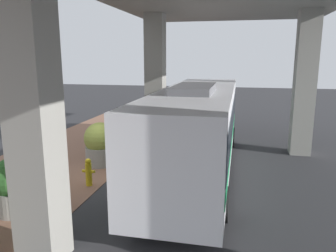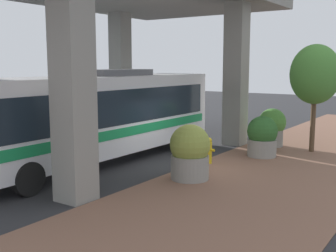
{
  "view_description": "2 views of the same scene",
  "coord_description": "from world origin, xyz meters",
  "px_view_note": "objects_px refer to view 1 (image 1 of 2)",
  "views": [
    {
      "loc": [
        4.62,
        -10.91,
        4.47
      ],
      "look_at": [
        2.12,
        0.52,
        2.0
      ],
      "focal_mm": 35.0,
      "sensor_mm": 36.0,
      "label": 1
    },
    {
      "loc": [
        -7.97,
        12.85,
        3.71
      ],
      "look_at": [
        0.76,
        0.14,
        1.47
      ],
      "focal_mm": 45.0,
      "sensor_mm": 36.0,
      "label": 2
    }
  ],
  "objects_px": {
    "bus": "(198,125)",
    "planter_back": "(100,144)",
    "planter_middle": "(15,186)",
    "fire_hydrant": "(89,172)"
  },
  "relations": [
    {
      "from": "bus",
      "to": "planter_back",
      "type": "height_order",
      "value": "bus"
    },
    {
      "from": "bus",
      "to": "planter_back",
      "type": "relative_size",
      "value": 6.46
    },
    {
      "from": "bus",
      "to": "fire_hydrant",
      "type": "bearing_deg",
      "value": -147.57
    },
    {
      "from": "fire_hydrant",
      "to": "planter_middle",
      "type": "height_order",
      "value": "planter_middle"
    },
    {
      "from": "bus",
      "to": "planter_middle",
      "type": "bearing_deg",
      "value": -135.9
    },
    {
      "from": "bus",
      "to": "planter_middle",
      "type": "distance_m",
      "value": 6.65
    },
    {
      "from": "planter_middle",
      "to": "planter_back",
      "type": "bearing_deg",
      "value": 82.3
    },
    {
      "from": "bus",
      "to": "planter_back",
      "type": "bearing_deg",
      "value": 179.68
    },
    {
      "from": "planter_middle",
      "to": "planter_back",
      "type": "relative_size",
      "value": 0.92
    },
    {
      "from": "fire_hydrant",
      "to": "planter_middle",
      "type": "xyz_separation_m",
      "value": [
        -1.17,
        -2.31,
        0.31
      ]
    }
  ]
}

